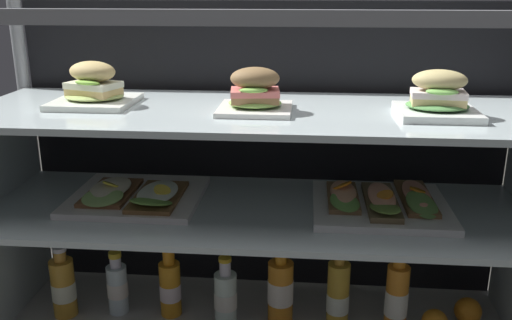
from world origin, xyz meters
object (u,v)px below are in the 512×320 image
(juice_bottle_front_middle, at_px, (338,294))
(juice_bottle_back_right, at_px, (397,298))
(plated_roll_sandwich_near_right_corner, at_px, (256,94))
(plated_roll_sandwich_far_left, at_px, (94,89))
(juice_bottle_front_fourth, at_px, (63,287))
(open_sandwich_tray_near_right_corner, at_px, (381,202))
(juice_bottle_near_post, at_px, (117,287))
(juice_bottle_front_right_end, at_px, (280,290))
(juice_bottle_front_left_end, at_px, (170,286))
(plated_roll_sandwich_near_left_corner, at_px, (438,99))
(juice_bottle_back_left, at_px, (226,296))
(orange_fruit_beside_bottles, at_px, (468,311))
(open_sandwich_tray_far_left, at_px, (135,195))

(juice_bottle_front_middle, bearing_deg, juice_bottle_back_right, -7.44)
(plated_roll_sandwich_near_right_corner, relative_size, juice_bottle_front_middle, 0.74)
(plated_roll_sandwich_far_left, relative_size, juice_bottle_front_middle, 0.84)
(plated_roll_sandwich_far_left, height_order, juice_bottle_front_fourth, plated_roll_sandwich_far_left)
(open_sandwich_tray_near_right_corner, height_order, juice_bottle_near_post, open_sandwich_tray_near_right_corner)
(juice_bottle_front_fourth, xyz_separation_m, juice_bottle_front_right_end, (0.61, 0.03, 0.01))
(juice_bottle_front_right_end, bearing_deg, juice_bottle_front_left_end, 179.56)
(juice_bottle_front_left_end, relative_size, juice_bottle_front_right_end, 0.92)
(plated_roll_sandwich_near_right_corner, relative_size, juice_bottle_front_fourth, 0.82)
(plated_roll_sandwich_near_left_corner, distance_m, juice_bottle_near_post, 1.01)
(juice_bottle_near_post, relative_size, juice_bottle_back_right, 0.75)
(juice_bottle_front_middle, bearing_deg, juice_bottle_back_left, -177.30)
(juice_bottle_front_left_end, height_order, orange_fruit_beside_bottles, juice_bottle_front_left_end)
(plated_roll_sandwich_near_left_corner, relative_size, open_sandwich_tray_near_right_corner, 0.52)
(plated_roll_sandwich_far_left, height_order, orange_fruit_beside_bottles, plated_roll_sandwich_far_left)
(juice_bottle_back_right, bearing_deg, plated_roll_sandwich_near_left_corner, -53.57)
(juice_bottle_front_middle, bearing_deg, open_sandwich_tray_near_right_corner, -12.95)
(open_sandwich_tray_far_left, bearing_deg, juice_bottle_front_fourth, 179.89)
(juice_bottle_back_left, relative_size, orange_fruit_beside_bottles, 2.65)
(plated_roll_sandwich_far_left, distance_m, juice_bottle_front_middle, 0.85)
(juice_bottle_back_right, bearing_deg, juice_bottle_near_post, 178.13)
(open_sandwich_tray_far_left, bearing_deg, plated_roll_sandwich_far_left, -179.11)
(juice_bottle_front_fourth, height_order, juice_bottle_front_left_end, juice_bottle_front_left_end)
(plated_roll_sandwich_near_left_corner, bearing_deg, juice_bottle_near_post, 174.21)
(plated_roll_sandwich_far_left, bearing_deg, open_sandwich_tray_far_left, 0.89)
(juice_bottle_front_fourth, distance_m, juice_bottle_front_right_end, 0.61)
(plated_roll_sandwich_near_left_corner, height_order, juice_bottle_front_left_end, plated_roll_sandwich_near_left_corner)
(open_sandwich_tray_far_left, distance_m, juice_bottle_near_post, 0.31)
(plated_roll_sandwich_far_left, distance_m, open_sandwich_tray_near_right_corner, 0.78)
(plated_roll_sandwich_near_right_corner, xyz_separation_m, juice_bottle_front_fourth, (-0.55, 0.04, -0.57))
(juice_bottle_near_post, bearing_deg, juice_bottle_front_left_end, 0.76)
(plated_roll_sandwich_near_right_corner, relative_size, juice_bottle_front_right_end, 0.73)
(plated_roll_sandwich_near_right_corner, height_order, juice_bottle_front_middle, plated_roll_sandwich_near_right_corner)
(juice_bottle_front_left_end, relative_size, juice_bottle_back_left, 1.11)
(plated_roll_sandwich_near_right_corner, bearing_deg, open_sandwich_tray_far_left, 172.61)
(open_sandwich_tray_far_left, bearing_deg, juice_bottle_front_left_end, 23.68)
(juice_bottle_front_fourth, relative_size, juice_bottle_front_left_end, 0.96)
(juice_bottle_front_right_end, xyz_separation_m, orange_fruit_beside_bottles, (0.52, 0.03, -0.06))
(juice_bottle_back_left, bearing_deg, orange_fruit_beside_bottles, 4.50)
(juice_bottle_front_fourth, xyz_separation_m, juice_bottle_near_post, (0.15, 0.03, -0.01))
(plated_roll_sandwich_far_left, height_order, juice_bottle_back_right, plated_roll_sandwich_far_left)
(plated_roll_sandwich_near_right_corner, height_order, juice_bottle_front_right_end, plated_roll_sandwich_near_right_corner)
(open_sandwich_tray_far_left, bearing_deg, juice_bottle_front_right_end, 4.33)
(juice_bottle_back_left, bearing_deg, open_sandwich_tray_near_right_corner, -1.01)
(open_sandwich_tray_near_right_corner, relative_size, juice_bottle_back_right, 1.35)
(juice_bottle_front_fourth, distance_m, orange_fruit_beside_bottles, 1.14)
(orange_fruit_beside_bottles, bearing_deg, juice_bottle_near_post, -178.08)
(juice_bottle_front_middle, relative_size, orange_fruit_beside_bottles, 3.12)
(open_sandwich_tray_far_left, distance_m, juice_bottle_front_fourth, 0.37)
(juice_bottle_near_post, bearing_deg, open_sandwich_tray_near_right_corner, -2.15)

